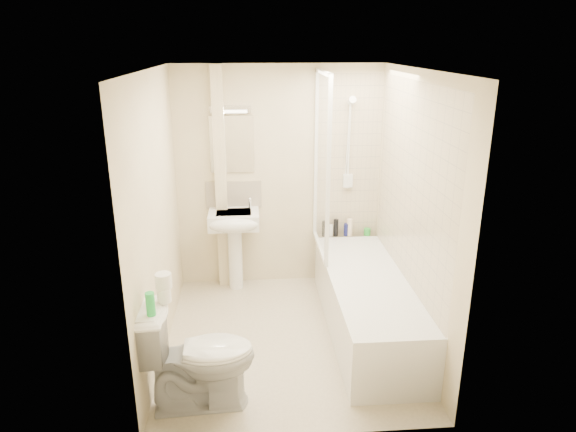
{
  "coord_description": "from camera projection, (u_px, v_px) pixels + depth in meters",
  "views": [
    {
      "loc": [
        -0.31,
        -4.13,
        2.61
      ],
      "look_at": [
        0.02,
        0.2,
        1.13
      ],
      "focal_mm": 32.0,
      "sensor_mm": 36.0,
      "label": 1
    }
  ],
  "objects": [
    {
      "name": "toilet",
      "position": [
        199.0,
        356.0,
        3.77
      ],
      "size": [
        0.55,
        0.87,
        0.84
      ],
      "primitive_type": "imported",
      "rotation": [
        0.0,
        0.0,
        1.62
      ],
      "color": "white",
      "rests_on": "ground"
    },
    {
      "name": "toilet_roll_upper",
      "position": [
        163.0,
        281.0,
        3.65
      ],
      "size": [
        0.12,
        0.12,
        0.11
      ],
      "primitive_type": "cylinder",
      "color": "white",
      "rests_on": "toilet_roll_lower"
    },
    {
      "name": "bottle_white_a",
      "position": [
        331.0,
        230.0,
        5.69
      ],
      "size": [
        0.05,
        0.05,
        0.13
      ],
      "primitive_type": "cylinder",
      "color": "silver",
      "rests_on": "bathtub"
    },
    {
      "name": "floor",
      "position": [
        287.0,
        338.0,
        4.76
      ],
      "size": [
        2.5,
        2.5,
        0.0
      ],
      "primitive_type": "plane",
      "color": "beige",
      "rests_on": "ground"
    },
    {
      "name": "bottle_blue",
      "position": [
        346.0,
        230.0,
        5.71
      ],
      "size": [
        0.05,
        0.05,
        0.14
      ],
      "primitive_type": "cylinder",
      "color": "#131755",
      "rests_on": "bathtub"
    },
    {
      "name": "tile_right",
      "position": [
        412.0,
        185.0,
        4.44
      ],
      "size": [
        0.01,
        2.1,
        1.75
      ],
      "primitive_type": "cube",
      "color": "beige",
      "rests_on": "wall_right"
    },
    {
      "name": "ceiling",
      "position": [
        287.0,
        69.0,
        3.98
      ],
      "size": [
        2.2,
        2.5,
        0.02
      ],
      "primitive_type": "cube",
      "color": "white",
      "rests_on": "wall_back"
    },
    {
      "name": "wall_right",
      "position": [
        414.0,
        212.0,
        4.45
      ],
      "size": [
        0.02,
        2.5,
        2.4
      ],
      "primitive_type": "cube",
      "color": "beige",
      "rests_on": "ground"
    },
    {
      "name": "shower_fixture",
      "position": [
        349.0,
        147.0,
        5.44
      ],
      "size": [
        0.1,
        0.16,
        0.99
      ],
      "color": "white",
      "rests_on": "wall_back"
    },
    {
      "name": "shower_screen",
      "position": [
        322.0,
        165.0,
        5.07
      ],
      "size": [
        0.04,
        0.92,
        1.8
      ],
      "color": "white",
      "rests_on": "bathtub"
    },
    {
      "name": "bottle_green",
      "position": [
        367.0,
        232.0,
        5.73
      ],
      "size": [
        0.07,
        0.07,
        0.08
      ],
      "primitive_type": "cylinder",
      "color": "green",
      "rests_on": "bathtub"
    },
    {
      "name": "wall_back",
      "position": [
        279.0,
        178.0,
        5.55
      ],
      "size": [
        2.2,
        0.02,
        2.4
      ],
      "primitive_type": "cube",
      "color": "beige",
      "rests_on": "ground"
    },
    {
      "name": "strip_light",
      "position": [
        231.0,
        109.0,
        5.24
      ],
      "size": [
        0.42,
        0.07,
        0.07
      ],
      "primitive_type": "cube",
      "color": "silver",
      "rests_on": "wall_back"
    },
    {
      "name": "wall_left",
      "position": [
        157.0,
        219.0,
        4.29
      ],
      "size": [
        0.02,
        2.5,
        2.4
      ],
      "primitive_type": "cube",
      "color": "beige",
      "rests_on": "ground"
    },
    {
      "name": "green_bottle",
      "position": [
        150.0,
        304.0,
        3.47
      ],
      "size": [
        0.06,
        0.06,
        0.17
      ],
      "primitive_type": "cylinder",
      "color": "green",
      "rests_on": "toilet"
    },
    {
      "name": "bottle_black_b",
      "position": [
        336.0,
        228.0,
        5.69
      ],
      "size": [
        0.05,
        0.05,
        0.19
      ],
      "primitive_type": "cylinder",
      "color": "black",
      "rests_on": "bathtub"
    },
    {
      "name": "bottle_black_a",
      "position": [
        324.0,
        229.0,
        5.68
      ],
      "size": [
        0.05,
        0.05,
        0.18
      ],
      "primitive_type": "cylinder",
      "color": "black",
      "rests_on": "bathtub"
    },
    {
      "name": "bathtub",
      "position": [
        367.0,
        303.0,
        4.78
      ],
      "size": [
        0.7,
        2.1,
        0.55
      ],
      "color": "white",
      "rests_on": "ground"
    },
    {
      "name": "toilet_roll_lower",
      "position": [
        164.0,
        295.0,
        3.67
      ],
      "size": [
        0.1,
        0.1,
        0.1
      ],
      "primitive_type": "cylinder",
      "color": "white",
      "rests_on": "toilet"
    },
    {
      "name": "splashback",
      "position": [
        234.0,
        195.0,
        5.56
      ],
      "size": [
        0.6,
        0.02,
        0.3
      ],
      "primitive_type": "cube",
      "color": "beige",
      "rests_on": "wall_back"
    },
    {
      "name": "pedestal_sink",
      "position": [
        234.0,
        229.0,
        5.45
      ],
      "size": [
        0.53,
        0.49,
        1.02
      ],
      "color": "white",
      "rests_on": "ground"
    },
    {
      "name": "mirror",
      "position": [
        232.0,
        145.0,
        5.38
      ],
      "size": [
        0.46,
        0.01,
        0.6
      ],
      "primitive_type": "cube",
      "color": "white",
      "rests_on": "wall_back"
    },
    {
      "name": "pipe_boxing",
      "position": [
        221.0,
        181.0,
        5.45
      ],
      "size": [
        0.12,
        0.12,
        2.4
      ],
      "primitive_type": "cube",
      "color": "beige",
      "rests_on": "ground"
    },
    {
      "name": "bottle_cream",
      "position": [
        350.0,
        227.0,
        5.7
      ],
      "size": [
        0.06,
        0.06,
        0.19
      ],
      "primitive_type": "cylinder",
      "color": "#F7DEBF",
      "rests_on": "bathtub"
    },
    {
      "name": "tile_back",
      "position": [
        348.0,
        157.0,
        5.52
      ],
      "size": [
        0.7,
        0.01,
        1.75
      ],
      "primitive_type": "cube",
      "color": "beige",
      "rests_on": "wall_back"
    }
  ]
}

